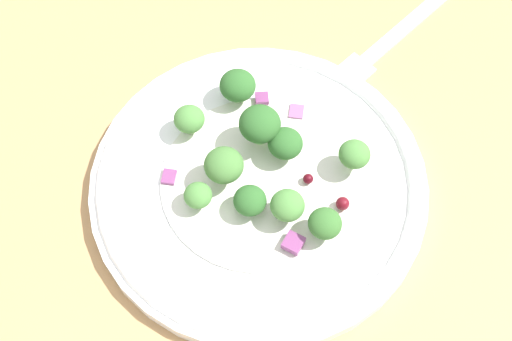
{
  "coord_description": "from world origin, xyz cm",
  "views": [
    {
      "loc": [
        -5.85,
        20.14,
        45.47
      ],
      "look_at": [
        0.2,
        -2.87,
        2.7
      ],
      "focal_mm": 49.57,
      "sensor_mm": 36.0,
      "label": 1
    }
  ],
  "objects_px": {
    "broccoli_floret_1": "(326,219)",
    "fork": "(401,30)",
    "plate": "(256,183)",
    "broccoli_floret_0": "(244,199)",
    "broccoli_floret_2": "(285,144)"
  },
  "relations": [
    {
      "from": "plate",
      "to": "fork",
      "type": "relative_size",
      "value": 1.42
    },
    {
      "from": "broccoli_floret_1",
      "to": "fork",
      "type": "relative_size",
      "value": 0.14
    },
    {
      "from": "fork",
      "to": "plate",
      "type": "bearing_deg",
      "value": 65.45
    },
    {
      "from": "broccoli_floret_0",
      "to": "fork",
      "type": "distance_m",
      "value": 0.21
    },
    {
      "from": "broccoli_floret_1",
      "to": "broccoli_floret_2",
      "type": "bearing_deg",
      "value": -51.4
    },
    {
      "from": "plate",
      "to": "fork",
      "type": "xyz_separation_m",
      "value": [
        -0.08,
        -0.17,
        -0.01
      ]
    },
    {
      "from": "plate",
      "to": "broccoli_floret_2",
      "type": "height_order",
      "value": "broccoli_floret_2"
    },
    {
      "from": "plate",
      "to": "broccoli_floret_0",
      "type": "bearing_deg",
      "value": 84.12
    },
    {
      "from": "plate",
      "to": "broccoli_floret_0",
      "type": "height_order",
      "value": "broccoli_floret_0"
    },
    {
      "from": "plate",
      "to": "broccoli_floret_2",
      "type": "bearing_deg",
      "value": -120.66
    },
    {
      "from": "broccoli_floret_1",
      "to": "fork",
      "type": "bearing_deg",
      "value": -96.89
    },
    {
      "from": "broccoli_floret_0",
      "to": "fork",
      "type": "relative_size",
      "value": 0.14
    },
    {
      "from": "plate",
      "to": "broccoli_floret_1",
      "type": "bearing_deg",
      "value": 155.37
    },
    {
      "from": "broccoli_floret_0",
      "to": "fork",
      "type": "xyz_separation_m",
      "value": [
        -0.08,
        -0.2,
        -0.02
      ]
    },
    {
      "from": "broccoli_floret_2",
      "to": "fork",
      "type": "distance_m",
      "value": 0.16
    }
  ]
}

